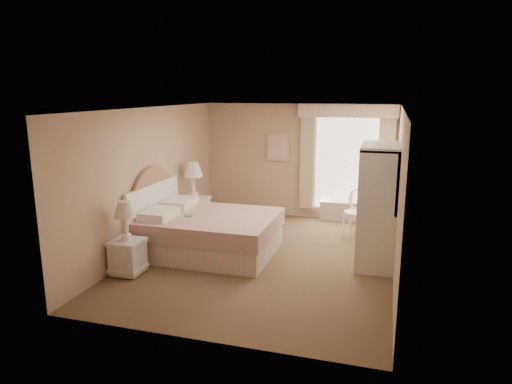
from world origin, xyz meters
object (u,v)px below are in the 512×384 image
(bed, at_px, (203,231))
(nightstand_near, at_px, (127,247))
(cafe_chair, at_px, (357,209))
(round_table, at_px, (374,207))
(armoire, at_px, (378,215))
(nightstand_far, at_px, (194,204))

(bed, height_order, nightstand_near, bed)
(cafe_chair, bearing_deg, round_table, 81.61)
(nightstand_near, relative_size, round_table, 1.72)
(nightstand_near, bearing_deg, cafe_chair, 42.73)
(armoire, bearing_deg, nightstand_far, 165.75)
(bed, bearing_deg, nightstand_near, -120.35)
(nightstand_far, height_order, armoire, armoire)
(nightstand_near, bearing_deg, nightstand_far, 90.00)
(bed, distance_m, armoire, 2.97)
(nightstand_far, distance_m, round_table, 3.71)
(round_table, xyz_separation_m, armoire, (0.11, -2.02, 0.37))
(nightstand_near, distance_m, nightstand_far, 2.50)
(nightstand_near, relative_size, nightstand_far, 0.84)
(cafe_chair, relative_size, armoire, 0.47)
(nightstand_far, distance_m, armoire, 3.78)
(nightstand_near, distance_m, round_table, 5.05)
(cafe_chair, distance_m, armoire, 1.51)
(nightstand_near, bearing_deg, round_table, 45.37)
(nightstand_near, bearing_deg, armoire, 23.24)
(round_table, height_order, armoire, armoire)
(nightstand_far, distance_m, cafe_chair, 3.27)
(nightstand_far, relative_size, armoire, 0.69)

